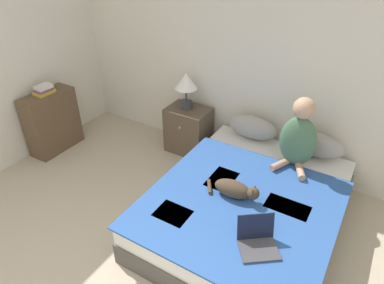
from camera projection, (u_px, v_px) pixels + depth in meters
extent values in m
cube|color=beige|center=(247.00, 58.00, 3.79)|extent=(5.61, 0.05, 2.55)
cube|color=#4C4742|center=(247.00, 214.00, 3.36)|extent=(1.59, 2.08, 0.22)
cube|color=silver|center=(249.00, 199.00, 3.26)|extent=(1.57, 2.04, 0.17)
cube|color=#2D569E|center=(240.00, 204.00, 3.05)|extent=(1.64, 1.66, 0.02)
cube|color=#B2BC70|center=(287.00, 207.00, 3.01)|extent=(0.39, 0.21, 0.01)
cube|color=#B2BC70|center=(222.00, 179.00, 3.34)|extent=(0.24, 0.35, 0.01)
cube|color=#B2BC70|center=(173.00, 214.00, 2.95)|extent=(0.30, 0.24, 0.01)
ellipsoid|color=gray|center=(252.00, 127.00, 3.93)|extent=(0.59, 0.23, 0.27)
ellipsoid|color=gray|center=(315.00, 145.00, 3.62)|extent=(0.59, 0.23, 0.27)
ellipsoid|color=#476B4C|center=(298.00, 141.00, 3.41)|extent=(0.37, 0.20, 0.55)
sphere|color=tan|center=(304.00, 108.00, 3.21)|extent=(0.21, 0.21, 0.21)
cylinder|color=tan|center=(280.00, 164.00, 3.49)|extent=(0.17, 0.26, 0.07)
cylinder|color=tan|center=(300.00, 170.00, 3.40)|extent=(0.17, 0.26, 0.07)
ellipsoid|color=#473828|center=(233.00, 189.00, 3.09)|extent=(0.35, 0.18, 0.16)
sphere|color=#473828|center=(253.00, 193.00, 3.00)|extent=(0.11, 0.11, 0.11)
cone|color=#473828|center=(255.00, 188.00, 3.00)|extent=(0.05, 0.05, 0.05)
cone|color=#473828|center=(252.00, 192.00, 2.95)|extent=(0.05, 0.05, 0.05)
cylinder|color=#473828|center=(210.00, 186.00, 3.22)|extent=(0.13, 0.18, 0.04)
cube|color=#424247|center=(259.00, 250.00, 2.60)|extent=(0.36, 0.35, 0.02)
cube|color=black|center=(256.00, 226.00, 2.65)|extent=(0.26, 0.22, 0.22)
cube|color=brown|center=(188.00, 130.00, 4.39)|extent=(0.53, 0.38, 0.60)
sphere|color=tan|center=(180.00, 128.00, 4.17)|extent=(0.03, 0.03, 0.03)
cylinder|color=#38383D|center=(186.00, 104.00, 4.23)|extent=(0.15, 0.15, 0.09)
cylinder|color=#38383D|center=(186.00, 95.00, 4.16)|extent=(0.02, 0.02, 0.17)
cone|color=white|center=(186.00, 81.00, 4.07)|extent=(0.27, 0.27, 0.19)
cube|color=brown|center=(52.00, 122.00, 4.37)|extent=(0.29, 0.66, 0.78)
cube|color=gold|center=(44.00, 92.00, 4.16)|extent=(0.16, 0.23, 0.04)
cube|color=#844270|center=(44.00, 90.00, 4.14)|extent=(0.14, 0.19, 0.03)
cube|color=beige|center=(43.00, 87.00, 4.12)|extent=(0.15, 0.20, 0.04)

